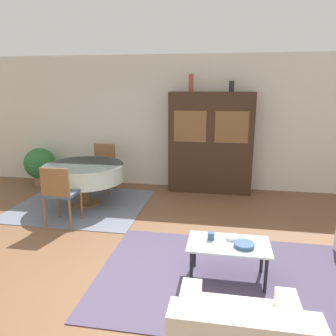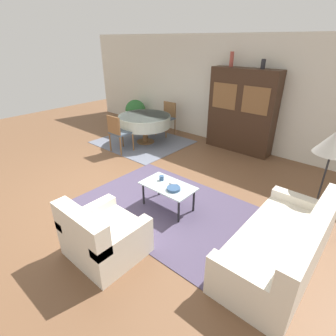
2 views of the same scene
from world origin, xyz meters
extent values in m
plane|color=brown|center=(0.00, 0.00, 0.00)|extent=(14.00, 14.00, 0.00)
cube|color=beige|center=(0.00, 3.63, 1.35)|extent=(10.00, 0.06, 2.70)
cube|color=#4C425B|center=(1.11, 0.24, 0.01)|extent=(2.99, 2.00, 0.01)
cube|color=slate|center=(-1.51, 2.14, 0.01)|extent=(2.27, 2.03, 0.01)
cube|color=silver|center=(2.89, 0.20, 0.21)|extent=(0.87, 1.94, 0.43)
cube|color=silver|center=(3.23, 0.20, 0.63)|extent=(0.20, 1.94, 0.42)
cube|color=silver|center=(2.89, -0.69, 0.49)|extent=(0.87, 0.16, 0.12)
cube|color=silver|center=(2.89, 1.09, 0.49)|extent=(0.87, 0.16, 0.12)
cube|color=silver|center=(1.14, -1.08, 0.21)|extent=(0.90, 0.85, 0.42)
cube|color=silver|center=(1.14, -1.40, 0.61)|extent=(0.90, 0.20, 0.40)
cube|color=silver|center=(0.77, -1.08, 0.48)|extent=(0.16, 0.85, 0.12)
cube|color=silver|center=(1.51, -1.08, 0.48)|extent=(0.16, 0.85, 0.12)
cylinder|color=black|center=(0.69, 0.03, 0.21)|extent=(0.04, 0.04, 0.41)
cylinder|color=black|center=(1.46, 0.03, 0.21)|extent=(0.04, 0.04, 0.41)
cylinder|color=black|center=(0.69, 0.42, 0.21)|extent=(0.04, 0.04, 0.41)
cylinder|color=black|center=(1.46, 0.42, 0.21)|extent=(0.04, 0.04, 0.41)
cube|color=silver|center=(1.07, 0.22, 0.43)|extent=(0.89, 0.51, 0.02)
cube|color=#382316|center=(0.72, 3.37, 0.99)|extent=(1.63, 0.42, 1.98)
cube|color=brown|center=(0.32, 3.16, 1.34)|extent=(0.62, 0.01, 0.59)
cube|color=brown|center=(1.11, 3.16, 1.34)|extent=(0.62, 0.01, 0.59)
cylinder|color=brown|center=(-1.44, 2.17, 0.03)|extent=(0.48, 0.48, 0.03)
cylinder|color=brown|center=(-1.44, 2.17, 0.23)|extent=(0.14, 0.14, 0.44)
cylinder|color=beige|center=(-1.44, 2.17, 0.60)|extent=(1.38, 1.38, 0.30)
cylinder|color=beige|center=(-1.44, 2.17, 0.74)|extent=(1.39, 1.39, 0.03)
cylinder|color=brown|center=(-1.64, 1.55, 0.24)|extent=(0.04, 0.04, 0.47)
cylinder|color=brown|center=(-1.23, 1.55, 0.24)|extent=(0.04, 0.04, 0.47)
cylinder|color=brown|center=(-1.64, 1.14, 0.24)|extent=(0.04, 0.04, 0.47)
cylinder|color=brown|center=(-1.23, 1.14, 0.24)|extent=(0.04, 0.04, 0.47)
cube|color=#475666|center=(-1.44, 1.35, 0.50)|extent=(0.44, 0.44, 0.04)
cube|color=brown|center=(-1.44, 1.15, 0.73)|extent=(0.44, 0.04, 0.42)
cylinder|color=brown|center=(-1.23, 2.80, 0.24)|extent=(0.04, 0.04, 0.47)
cylinder|color=brown|center=(-1.64, 2.80, 0.24)|extent=(0.04, 0.04, 0.47)
cylinder|color=brown|center=(-1.23, 3.20, 0.24)|extent=(0.04, 0.04, 0.47)
cylinder|color=brown|center=(-1.64, 3.20, 0.24)|extent=(0.04, 0.04, 0.47)
cube|color=#475666|center=(-1.44, 3.00, 0.50)|extent=(0.44, 0.44, 0.04)
cube|color=brown|center=(-1.44, 3.20, 0.73)|extent=(0.44, 0.04, 0.42)
cylinder|color=black|center=(2.99, 1.60, 0.01)|extent=(0.28, 0.28, 0.02)
cylinder|color=black|center=(2.99, 1.60, 0.57)|extent=(0.03, 0.03, 1.09)
cone|color=beige|center=(2.99, 1.60, 1.26)|extent=(0.51, 0.51, 0.34)
cylinder|color=#33517A|center=(0.88, 0.29, 0.48)|extent=(0.08, 0.08, 0.08)
cylinder|color=#33517A|center=(1.23, 0.17, 0.46)|extent=(0.22, 0.22, 0.04)
cylinder|color=white|center=(1.12, 0.34, 0.45)|extent=(0.15, 0.15, 0.03)
cylinder|color=#9E4238|center=(0.31, 3.37, 2.15)|extent=(0.09, 0.09, 0.33)
cylinder|color=#232328|center=(1.07, 3.37, 2.08)|extent=(0.10, 0.10, 0.20)
cylinder|color=#93664C|center=(-2.90, 3.19, 0.10)|extent=(0.30, 0.30, 0.19)
sphere|color=#2D6B33|center=(-2.90, 3.19, 0.47)|extent=(0.66, 0.66, 0.66)
camera|label=1|loc=(0.97, -3.08, 2.11)|focal=35.00mm
camera|label=2|loc=(3.49, -2.56, 2.58)|focal=28.00mm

